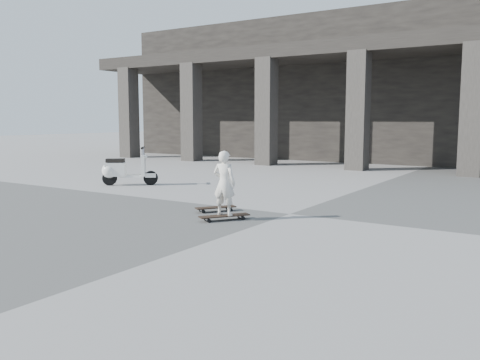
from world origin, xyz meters
The scene contains 6 objects.
ground centered at (0.00, 0.00, 0.00)m, with size 90.00×90.00×0.00m, color #4C4C4A.
colonnade centered at (0.00, 13.77, 3.03)m, with size 28.00×8.82×6.00m.
longboard centered at (-0.69, -1.13, 0.07)m, with size 0.68×0.84×0.09m.
skateboard_spare centered at (-1.29, -0.54, 0.07)m, with size 0.60×0.74×0.09m.
child centered at (-0.69, -1.13, 0.65)m, with size 0.41×0.27×1.12m, color silver.
scooter centered at (-5.61, 1.22, 0.40)m, with size 1.24×0.98×1.01m.
Camera 1 is at (4.19, -8.24, 1.74)m, focal length 38.00 mm.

